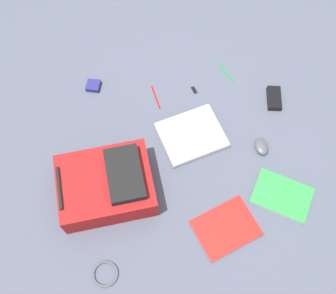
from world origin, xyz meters
TOP-DOWN VIEW (x-y plane):
  - ground_plane at (0.00, 0.00)m, footprint 3.85×3.85m
  - backpack at (-0.36, -0.14)m, footprint 0.45×0.36m
  - laptop at (0.08, 0.09)m, footprint 0.37×0.33m
  - book_red at (0.15, -0.40)m, footprint 0.33×0.29m
  - book_manual at (0.45, -0.29)m, footprint 0.33×0.30m
  - computer_mouse at (0.42, -0.02)m, footprint 0.07×0.10m
  - cable_coil at (-0.41, -0.52)m, footprint 0.12×0.12m
  - power_brick at (0.55, 0.24)m, footprint 0.10×0.15m
  - pen_black at (0.34, 0.47)m, footprint 0.06×0.14m
  - pen_blue at (-0.07, 0.36)m, footprint 0.03×0.15m
  - earbud_pouch at (-0.39, 0.47)m, footprint 0.09×0.09m
  - usb_stick at (0.15, 0.37)m, footprint 0.03×0.05m

SIDE VIEW (x-z plane):
  - ground_plane at x=0.00m, z-range 0.00..0.00m
  - usb_stick at x=0.15m, z-range 0.00..0.01m
  - pen_black at x=0.34m, z-range 0.00..0.01m
  - pen_blue at x=-0.07m, z-range 0.00..0.01m
  - cable_coil at x=-0.41m, z-range 0.00..0.01m
  - book_red at x=0.15m, z-range 0.00..0.02m
  - book_manual at x=0.45m, z-range 0.00..0.02m
  - earbud_pouch at x=-0.39m, z-range 0.00..0.03m
  - laptop at x=0.08m, z-range 0.00..0.03m
  - computer_mouse at x=0.42m, z-range 0.00..0.03m
  - power_brick at x=0.55m, z-range 0.00..0.03m
  - backpack at x=-0.36m, z-range -0.01..0.18m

